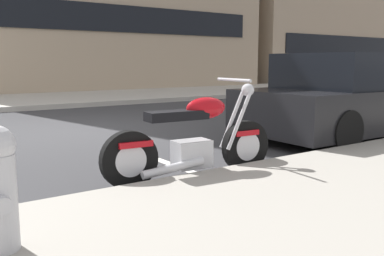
% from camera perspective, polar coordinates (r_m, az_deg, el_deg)
% --- Properties ---
extents(ground_plane, '(260.00, 260.00, 0.00)m').
position_cam_1_polar(ground_plane, '(8.22, -14.73, -0.40)').
color(ground_plane, '#333335').
extents(sidewalk_far_curb, '(120.00, 5.00, 0.14)m').
position_cam_1_polar(sidewalk_far_curb, '(20.47, 11.53, 5.28)').
color(sidewalk_far_curb, '#ADA89E').
rests_on(sidewalk_far_curb, ground).
extents(parking_stall_stripe, '(0.12, 2.20, 0.01)m').
position_cam_1_polar(parking_stall_stripe, '(5.20, -1.63, -5.34)').
color(parking_stall_stripe, silver).
rests_on(parking_stall_stripe, ground).
extents(parked_motorcycle, '(2.06, 0.62, 1.10)m').
position_cam_1_polar(parked_motorcycle, '(4.62, 0.24, -1.87)').
color(parked_motorcycle, black).
rests_on(parked_motorcycle, ground).
extents(parked_car_at_intersection, '(4.34, 1.92, 1.42)m').
position_cam_1_polar(parked_car_at_intersection, '(7.92, 20.97, 3.86)').
color(parked_car_at_intersection, black).
rests_on(parked_car_at_intersection, ground).
extents(townhouse_mid_block, '(12.09, 10.47, 10.57)m').
position_cam_1_polar(townhouse_mid_block, '(31.61, 12.03, 15.94)').
color(townhouse_mid_block, tan).
rests_on(townhouse_mid_block, ground).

